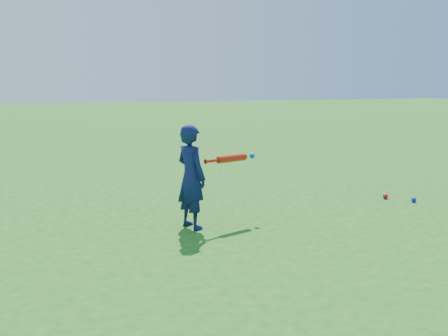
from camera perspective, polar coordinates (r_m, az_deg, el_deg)
name	(u,v)px	position (r m, az deg, el deg)	size (l,w,h in m)	color
ground	(215,213)	(6.70, -1.06, -5.14)	(80.00, 80.00, 0.00)	#1C6016
child	(191,177)	(5.90, -3.77, -1.03)	(0.45, 0.30, 1.24)	#0F1749
ground_ball_red	(385,196)	(7.87, 17.96, -3.08)	(0.08, 0.08, 0.08)	red
ground_ball_blue	(414,200)	(7.78, 20.87, -3.42)	(0.07, 0.07, 0.07)	#0D1AE2
bat_swing	(234,158)	(6.21, 1.09, 1.13)	(0.76, 0.31, 0.09)	red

